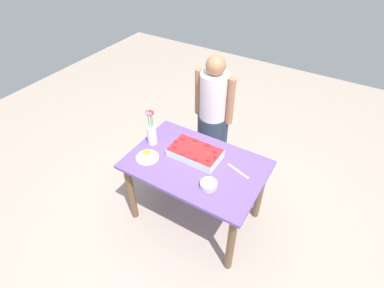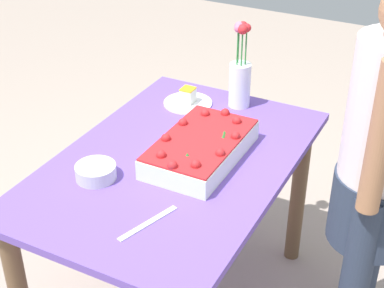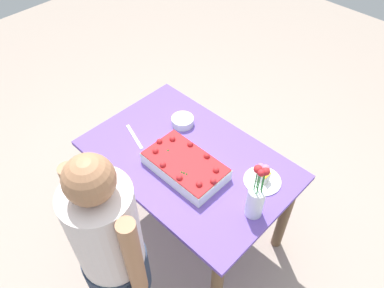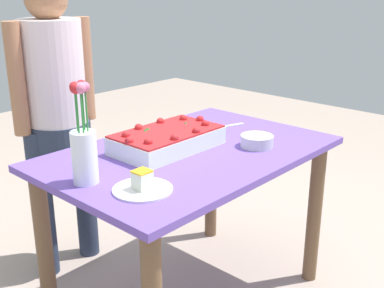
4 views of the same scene
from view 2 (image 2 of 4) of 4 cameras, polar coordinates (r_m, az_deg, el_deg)
name	(u,v)px [view 2 (image 2 of 4)]	position (r m, az deg, el deg)	size (l,w,h in m)	color
dining_table	(175,189)	(2.28, -1.66, -4.43)	(1.25, 0.82, 0.77)	#6A4CB0
sheet_cake	(201,148)	(2.18, 0.85, -0.36)	(0.47, 0.27, 0.11)	white
serving_plate_with_slice	(188,100)	(2.58, -0.40, 4.29)	(0.21, 0.21, 0.08)	white
cake_knife	(148,223)	(1.89, -4.28, -7.66)	(0.24, 0.02, 0.00)	silver
flower_vase	(240,76)	(2.53, 4.68, 6.57)	(0.09, 0.09, 0.38)	white
fruit_bowl	(96,172)	(2.11, -9.31, -2.68)	(0.15, 0.15, 0.05)	silver
person_standing	(383,162)	(2.13, 18.02, -1.65)	(0.45, 0.31, 1.49)	#2A354A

